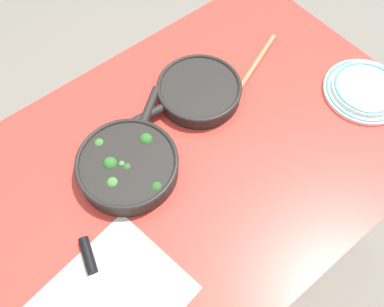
# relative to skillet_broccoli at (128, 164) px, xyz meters

# --- Properties ---
(ground_plane) EXTENTS (14.00, 14.00, 0.00)m
(ground_plane) POSITION_rel_skillet_broccoli_xyz_m (0.15, -0.07, -0.76)
(ground_plane) COLOR slate
(dining_table_red) EXTENTS (1.26, 0.83, 0.73)m
(dining_table_red) POSITION_rel_skillet_broccoli_xyz_m (0.15, -0.07, -0.11)
(dining_table_red) COLOR red
(dining_table_red) RESTS_ON ground_plane
(skillet_broccoli) EXTENTS (0.33, 0.28, 0.06)m
(skillet_broccoli) POSITION_rel_skillet_broccoli_xyz_m (0.00, 0.00, 0.00)
(skillet_broccoli) COLOR black
(skillet_broccoli) RESTS_ON dining_table_red
(skillet_eggs) EXTENTS (0.37, 0.24, 0.05)m
(skillet_eggs) POSITION_rel_skillet_broccoli_xyz_m (0.28, 0.07, -0.01)
(skillet_eggs) COLOR black
(skillet_eggs) RESTS_ON dining_table_red
(wooden_spoon) EXTENTS (0.33, 0.15, 0.02)m
(wooden_spoon) POSITION_rel_skillet_broccoli_xyz_m (0.41, 0.02, -0.02)
(wooden_spoon) COLOR #A87A4C
(wooden_spoon) RESTS_ON dining_table_red
(grater_knife) EXTENTS (0.11, 0.27, 0.02)m
(grater_knife) POSITION_rel_skillet_broccoli_xyz_m (-0.21, -0.18, -0.02)
(grater_knife) COLOR silver
(grater_knife) RESTS_ON dining_table_red
(dinner_plate_stack) EXTENTS (0.23, 0.23, 0.03)m
(dinner_plate_stack) POSITION_rel_skillet_broccoli_xyz_m (0.66, -0.22, -0.02)
(dinner_plate_stack) COLOR silver
(dinner_plate_stack) RESTS_ON dining_table_red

